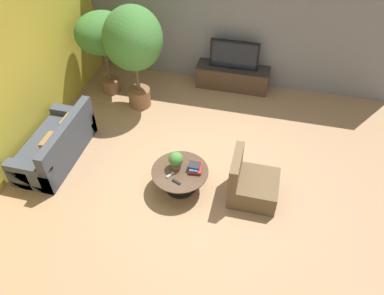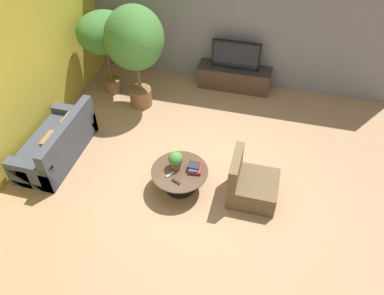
{
  "view_description": "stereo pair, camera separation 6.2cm",
  "coord_description": "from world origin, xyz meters",
  "px_view_note": "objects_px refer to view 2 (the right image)",
  "views": [
    {
      "loc": [
        1.03,
        -4.47,
        5.02
      ],
      "look_at": [
        -0.09,
        0.13,
        0.55
      ],
      "focal_mm": 35.0,
      "sensor_mm": 36.0,
      "label": 1
    },
    {
      "loc": [
        1.09,
        -4.45,
        5.02
      ],
      "look_at": [
        -0.09,
        0.13,
        0.55
      ],
      "focal_mm": 35.0,
      "sensor_mm": 36.0,
      "label": 2
    }
  ],
  "objects_px": {
    "television": "(236,55)",
    "potted_plant_tabletop": "(176,160)",
    "potted_palm_tall": "(104,35)",
    "media_console": "(234,77)",
    "coffee_table": "(180,176)",
    "armchair_wicker": "(250,185)",
    "couch_by_wall": "(57,144)",
    "potted_palm_corner": "(135,41)"
  },
  "relations": [
    {
      "from": "television",
      "to": "potted_plant_tabletop",
      "type": "height_order",
      "value": "television"
    },
    {
      "from": "potted_plant_tabletop",
      "to": "potted_palm_tall",
      "type": "bearing_deg",
      "value": 132.99
    },
    {
      "from": "media_console",
      "to": "television",
      "type": "bearing_deg",
      "value": -90.0
    },
    {
      "from": "coffee_table",
      "to": "armchair_wicker",
      "type": "relative_size",
      "value": 1.12
    },
    {
      "from": "media_console",
      "to": "couch_by_wall",
      "type": "xyz_separation_m",
      "value": [
        -2.8,
        -3.09,
        0.01
      ]
    },
    {
      "from": "potted_palm_tall",
      "to": "armchair_wicker",
      "type": "bearing_deg",
      "value": -33.77
    },
    {
      "from": "potted_palm_corner",
      "to": "potted_palm_tall",
      "type": "bearing_deg",
      "value": 157.51
    },
    {
      "from": "television",
      "to": "armchair_wicker",
      "type": "xyz_separation_m",
      "value": [
        0.83,
        -3.17,
        -0.57
      ]
    },
    {
      "from": "potted_palm_corner",
      "to": "potted_plant_tabletop",
      "type": "distance_m",
      "value": 2.65
    },
    {
      "from": "coffee_table",
      "to": "potted_plant_tabletop",
      "type": "relative_size",
      "value": 3.01
    },
    {
      "from": "coffee_table",
      "to": "potted_palm_corner",
      "type": "height_order",
      "value": "potted_palm_corner"
    },
    {
      "from": "television",
      "to": "coffee_table",
      "type": "xyz_separation_m",
      "value": [
        -0.37,
        -3.28,
        -0.55
      ]
    },
    {
      "from": "television",
      "to": "potted_palm_corner",
      "type": "distance_m",
      "value": 2.29
    },
    {
      "from": "couch_by_wall",
      "to": "television",
      "type": "bearing_deg",
      "value": 137.8
    },
    {
      "from": "television",
      "to": "potted_palm_corner",
      "type": "xyz_separation_m",
      "value": [
        -1.86,
        -1.16,
        0.67
      ]
    },
    {
      "from": "coffee_table",
      "to": "media_console",
      "type": "bearing_deg",
      "value": 83.63
    },
    {
      "from": "potted_palm_corner",
      "to": "television",
      "type": "bearing_deg",
      "value": 31.99
    },
    {
      "from": "media_console",
      "to": "potted_plant_tabletop",
      "type": "relative_size",
      "value": 5.18
    },
    {
      "from": "media_console",
      "to": "television",
      "type": "height_order",
      "value": "television"
    },
    {
      "from": "television",
      "to": "couch_by_wall",
      "type": "bearing_deg",
      "value": -132.2
    },
    {
      "from": "armchair_wicker",
      "to": "potted_palm_tall",
      "type": "height_order",
      "value": "potted_palm_tall"
    },
    {
      "from": "potted_palm_corner",
      "to": "coffee_table",
      "type": "bearing_deg",
      "value": -54.89
    },
    {
      "from": "media_console",
      "to": "potted_palm_corner",
      "type": "relative_size",
      "value": 0.75
    },
    {
      "from": "couch_by_wall",
      "to": "armchair_wicker",
      "type": "xyz_separation_m",
      "value": [
        3.63,
        -0.08,
        -0.01
      ]
    },
    {
      "from": "television",
      "to": "armchair_wicker",
      "type": "bearing_deg",
      "value": -75.36
    },
    {
      "from": "armchair_wicker",
      "to": "potted_palm_corner",
      "type": "bearing_deg",
      "value": 53.25
    },
    {
      "from": "potted_palm_corner",
      "to": "potted_plant_tabletop",
      "type": "bearing_deg",
      "value": -55.55
    },
    {
      "from": "potted_palm_tall",
      "to": "media_console",
      "type": "bearing_deg",
      "value": 17.03
    },
    {
      "from": "potted_palm_tall",
      "to": "potted_palm_corner",
      "type": "bearing_deg",
      "value": -22.49
    },
    {
      "from": "television",
      "to": "couch_by_wall",
      "type": "height_order",
      "value": "television"
    },
    {
      "from": "coffee_table",
      "to": "potted_palm_tall",
      "type": "bearing_deg",
      "value": 133.24
    },
    {
      "from": "potted_plant_tabletop",
      "to": "media_console",
      "type": "bearing_deg",
      "value": 82.03
    },
    {
      "from": "couch_by_wall",
      "to": "potted_palm_tall",
      "type": "xyz_separation_m",
      "value": [
        0.12,
        2.27,
        1.1
      ]
    },
    {
      "from": "media_console",
      "to": "coffee_table",
      "type": "xyz_separation_m",
      "value": [
        -0.37,
        -3.28,
        0.02
      ]
    },
    {
      "from": "potted_plant_tabletop",
      "to": "television",
      "type": "bearing_deg",
      "value": 82.03
    },
    {
      "from": "potted_plant_tabletop",
      "to": "coffee_table",
      "type": "bearing_deg",
      "value": -39.3
    },
    {
      "from": "couch_by_wall",
      "to": "potted_palm_corner",
      "type": "bearing_deg",
      "value": 153.97
    },
    {
      "from": "television",
      "to": "armchair_wicker",
      "type": "relative_size",
      "value": 1.25
    },
    {
      "from": "television",
      "to": "potted_palm_corner",
      "type": "height_order",
      "value": "potted_palm_corner"
    },
    {
      "from": "potted_palm_tall",
      "to": "television",
      "type": "bearing_deg",
      "value": 17.0
    },
    {
      "from": "media_console",
      "to": "potted_plant_tabletop",
      "type": "distance_m",
      "value": 3.26
    },
    {
      "from": "media_console",
      "to": "armchair_wicker",
      "type": "relative_size",
      "value": 1.93
    }
  ]
}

